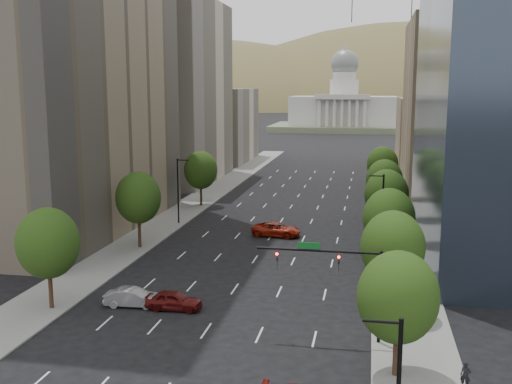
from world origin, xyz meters
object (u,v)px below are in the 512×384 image
Objects in this scene: traffic_signal at (346,274)px; car_silver at (133,297)px; car_maroon at (174,300)px; capitol at (344,110)px; car_red_far at (276,230)px.

car_silver is at bearing 167.59° from traffic_signal.
traffic_signal is 15.53m from car_maroon.
capitol is at bearing 92.74° from traffic_signal.
car_silver is (-18.08, 3.98, -4.38)m from traffic_signal.
car_red_far is (0.67, -188.99, -7.73)m from capitol.
capitol is 12.59× the size of car_maroon.
traffic_signal is 1.49× the size of car_red_far.
car_maroon is at bearing -91.02° from capitol.
car_maroon is 27.20m from car_red_far.
capitol reaches higher than car_maroon.
car_red_far is (-9.86, 30.72, -4.32)m from traffic_signal.
traffic_signal is at bearing -157.03° from car_red_far.
car_maroon is at bearing 175.61° from car_red_far.
car_maroon is (-14.38, 3.90, -4.36)m from traffic_signal.
car_maroon is at bearing 164.84° from traffic_signal.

